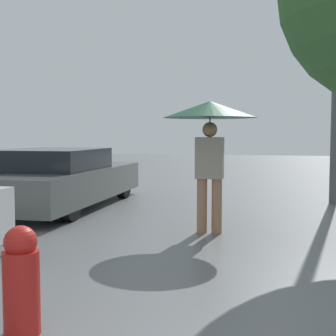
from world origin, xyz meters
TOP-DOWN VIEW (x-y plane):
  - pedestrian at (-0.21, 5.54)m, footprint 1.30×1.30m
  - parked_car_farthest at (-3.33, 7.28)m, footprint 1.88×4.48m
  - fire_hydrant at (-1.06, 1.97)m, footprint 0.25×0.25m

SIDE VIEW (x-z plane):
  - fire_hydrant at x=-1.06m, z-range 0.00..0.76m
  - parked_car_farthest at x=-3.33m, z-range -0.02..1.08m
  - pedestrian at x=-0.21m, z-range 0.64..2.48m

